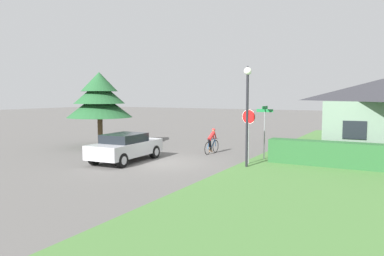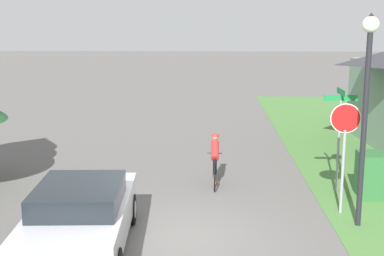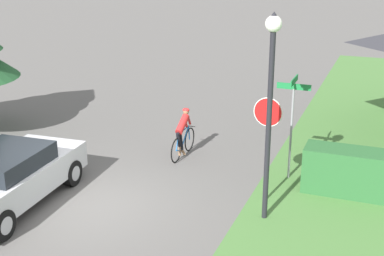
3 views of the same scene
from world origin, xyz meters
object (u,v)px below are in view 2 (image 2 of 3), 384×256
(sedan_left_lane, at_px, (81,216))
(cyclist, at_px, (215,161))
(stop_sign, at_px, (345,136))
(street_name_sign, at_px, (340,122))
(street_lamp, at_px, (367,85))

(sedan_left_lane, bearing_deg, cyclist, -33.95)
(sedan_left_lane, height_order, cyclist, cyclist)
(sedan_left_lane, xyz_separation_m, cyclist, (2.74, 4.56, -0.05))
(cyclist, xyz_separation_m, stop_sign, (3.06, -2.15, 1.21))
(cyclist, distance_m, street_name_sign, 3.59)
(stop_sign, distance_m, street_lamp, 1.57)
(sedan_left_lane, distance_m, stop_sign, 6.38)
(sedan_left_lane, bearing_deg, stop_sign, -70.43)
(sedan_left_lane, distance_m, cyclist, 5.32)
(stop_sign, bearing_deg, cyclist, -30.32)
(cyclist, height_order, street_lamp, street_lamp)
(cyclist, relative_size, street_lamp, 0.37)
(sedan_left_lane, height_order, street_name_sign, street_name_sign)
(street_name_sign, bearing_deg, street_lamp, -91.56)
(cyclist, distance_m, street_lamp, 5.09)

